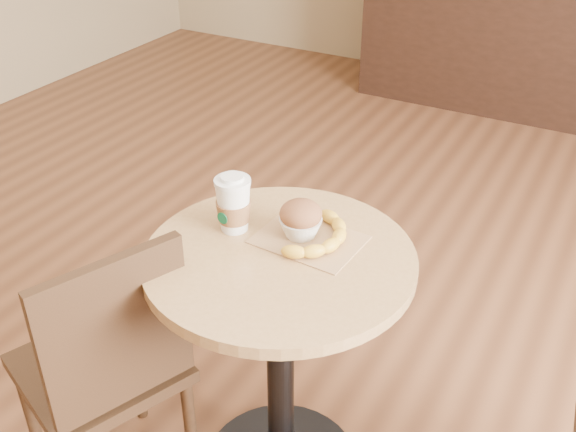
{
  "coord_description": "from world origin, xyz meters",
  "views": [
    {
      "loc": [
        0.51,
        -1.0,
        1.63
      ],
      "look_at": [
        -0.11,
        0.13,
        0.83
      ],
      "focal_mm": 42.0,
      "sensor_mm": 36.0,
      "label": 1
    }
  ],
  "objects_px": {
    "cafe_table": "(280,336)",
    "banana": "(323,237)",
    "chair_left": "(107,368)",
    "coffee_cup": "(234,206)",
    "muffin": "(301,219)"
  },
  "relations": [
    {
      "from": "cafe_table",
      "to": "banana",
      "type": "relative_size",
      "value": 3.22
    },
    {
      "from": "chair_left",
      "to": "muffin",
      "type": "xyz_separation_m",
      "value": [
        0.35,
        0.35,
        0.34
      ]
    },
    {
      "from": "coffee_cup",
      "to": "muffin",
      "type": "relative_size",
      "value": 1.41
    },
    {
      "from": "cafe_table",
      "to": "coffee_cup",
      "type": "xyz_separation_m",
      "value": [
        -0.15,
        0.04,
        0.31
      ]
    },
    {
      "from": "cafe_table",
      "to": "muffin",
      "type": "bearing_deg",
      "value": 85.23
    },
    {
      "from": "muffin",
      "to": "banana",
      "type": "distance_m",
      "value": 0.07
    },
    {
      "from": "chair_left",
      "to": "banana",
      "type": "height_order",
      "value": "chair_left"
    },
    {
      "from": "chair_left",
      "to": "banana",
      "type": "relative_size",
      "value": 3.56
    },
    {
      "from": "banana",
      "to": "coffee_cup",
      "type": "bearing_deg",
      "value": -161.06
    },
    {
      "from": "cafe_table",
      "to": "chair_left",
      "type": "relative_size",
      "value": 0.9
    },
    {
      "from": "cafe_table",
      "to": "banana",
      "type": "xyz_separation_m",
      "value": [
        0.07,
        0.09,
        0.27
      ]
    },
    {
      "from": "cafe_table",
      "to": "coffee_cup",
      "type": "distance_m",
      "value": 0.35
    },
    {
      "from": "coffee_cup",
      "to": "muffin",
      "type": "distance_m",
      "value": 0.16
    },
    {
      "from": "chair_left",
      "to": "coffee_cup",
      "type": "relative_size",
      "value": 5.77
    },
    {
      "from": "cafe_table",
      "to": "muffin",
      "type": "xyz_separation_m",
      "value": [
        0.01,
        0.09,
        0.29
      ]
    }
  ]
}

